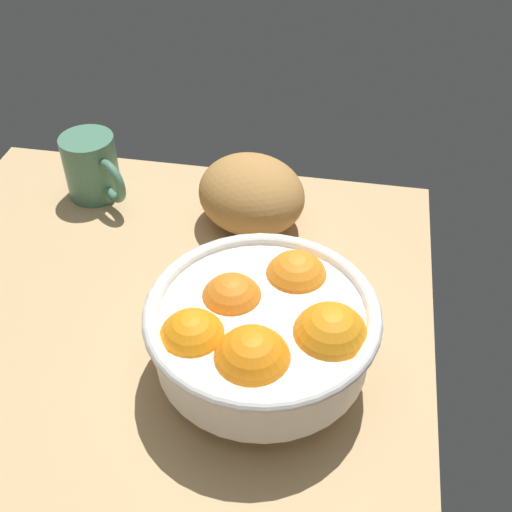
{
  "coord_description": "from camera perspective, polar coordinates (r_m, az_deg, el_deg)",
  "views": [
    {
      "loc": [
        -37.97,
        -21.01,
        53.35
      ],
      "look_at": [
        15.92,
        -11.29,
        5.0
      ],
      "focal_mm": 44.71,
      "sensor_mm": 36.0,
      "label": 1
    }
  ],
  "objects": [
    {
      "name": "bread_loaf",
      "position": [
        0.83,
        -0.41,
        5.56
      ],
      "size": [
        18.03,
        18.69,
        9.51
      ],
      "primitive_type": "ellipsoid",
      "rotation": [
        0.0,
        0.0,
        4.23
      ],
      "color": "#B68143",
      "rests_on": "ground"
    },
    {
      "name": "mug",
      "position": [
        0.91,
        -14.39,
        7.67
      ],
      "size": [
        8.98,
        10.44,
        8.99
      ],
      "color": "#4B7E63",
      "rests_on": "ground"
    },
    {
      "name": "fruit_bowl",
      "position": [
        0.63,
        0.66,
        -6.63
      ],
      "size": [
        23.13,
        23.13,
        11.28
      ],
      "color": "white",
      "rests_on": "ground"
    },
    {
      "name": "ground_plane",
      "position": [
        0.7,
        -11.73,
        -11.48
      ],
      "size": [
        80.29,
        64.27,
        3.0
      ],
      "primitive_type": "cube",
      "color": "tan"
    }
  ]
}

